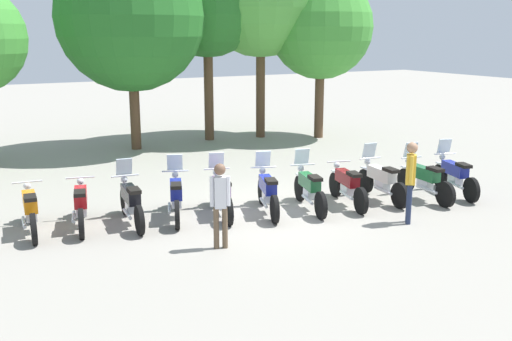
% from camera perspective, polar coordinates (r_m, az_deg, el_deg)
% --- Properties ---
extents(ground_plane, '(80.00, 80.00, 0.00)m').
position_cam_1_polar(ground_plane, '(14.03, 0.96, -3.99)').
color(ground_plane, gray).
extents(motorcycle_0, '(0.62, 2.19, 0.99)m').
position_cam_1_polar(motorcycle_0, '(13.35, -20.95, -3.54)').
color(motorcycle_0, black).
rests_on(motorcycle_0, ground_plane).
extents(motorcycle_1, '(0.77, 2.16, 0.99)m').
position_cam_1_polar(motorcycle_1, '(13.38, -16.53, -3.16)').
color(motorcycle_1, black).
rests_on(motorcycle_1, ground_plane).
extents(motorcycle_2, '(0.62, 2.19, 1.37)m').
position_cam_1_polar(motorcycle_2, '(13.32, -11.98, -2.91)').
color(motorcycle_2, black).
rests_on(motorcycle_2, ground_plane).
extents(motorcycle_3, '(0.91, 2.10, 1.37)m').
position_cam_1_polar(motorcycle_3, '(13.56, -7.73, -2.44)').
color(motorcycle_3, black).
rests_on(motorcycle_3, ground_plane).
extents(motorcycle_4, '(0.79, 2.15, 1.37)m').
position_cam_1_polar(motorcycle_4, '(13.70, -3.36, -2.18)').
color(motorcycle_4, black).
rests_on(motorcycle_4, ground_plane).
extents(motorcycle_5, '(0.87, 2.11, 1.37)m').
position_cam_1_polar(motorcycle_5, '(13.84, 1.12, -2.01)').
color(motorcycle_5, black).
rests_on(motorcycle_5, ground_plane).
extents(motorcycle_6, '(0.80, 2.15, 1.37)m').
position_cam_1_polar(motorcycle_6, '(14.16, 5.16, -1.70)').
color(motorcycle_6, black).
rests_on(motorcycle_6, ground_plane).
extents(motorcycle_7, '(0.78, 2.16, 0.99)m').
position_cam_1_polar(motorcycle_7, '(14.63, 8.79, -1.38)').
color(motorcycle_7, black).
rests_on(motorcycle_7, ground_plane).
extents(motorcycle_8, '(0.65, 2.19, 1.37)m').
position_cam_1_polar(motorcycle_8, '(15.20, 11.99, -0.90)').
color(motorcycle_8, black).
rests_on(motorcycle_8, ground_plane).
extents(motorcycle_9, '(0.62, 2.19, 1.37)m').
position_cam_1_polar(motorcycle_9, '(15.56, 15.91, -0.80)').
color(motorcycle_9, black).
rests_on(motorcycle_9, ground_plane).
extents(motorcycle_10, '(0.84, 2.13, 1.37)m').
position_cam_1_polar(motorcycle_10, '(16.25, 18.61, -0.40)').
color(motorcycle_10, black).
rests_on(motorcycle_10, ground_plane).
extents(person_0, '(0.34, 0.36, 1.83)m').
position_cam_1_polar(person_0, '(13.36, 14.69, -0.47)').
color(person_0, '#232D4C').
rests_on(person_0, ground_plane).
extents(person_1, '(0.40, 0.29, 1.71)m').
position_cam_1_polar(person_1, '(11.45, -3.47, -2.78)').
color(person_1, brown).
rests_on(person_1, ground_plane).
extents(tree_2, '(5.19, 5.19, 7.27)m').
position_cam_1_polar(tree_2, '(21.57, -12.02, 14.31)').
color(tree_2, brown).
rests_on(tree_2, ground_plane).
extents(tree_3, '(4.21, 4.21, 7.40)m').
position_cam_1_polar(tree_3, '(23.13, -4.74, 15.95)').
color(tree_3, brown).
rests_on(tree_3, ground_plane).
extents(tree_5, '(4.03, 4.03, 6.36)m').
position_cam_1_polar(tree_5, '(23.69, 6.29, 13.57)').
color(tree_5, brown).
rests_on(tree_5, ground_plane).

